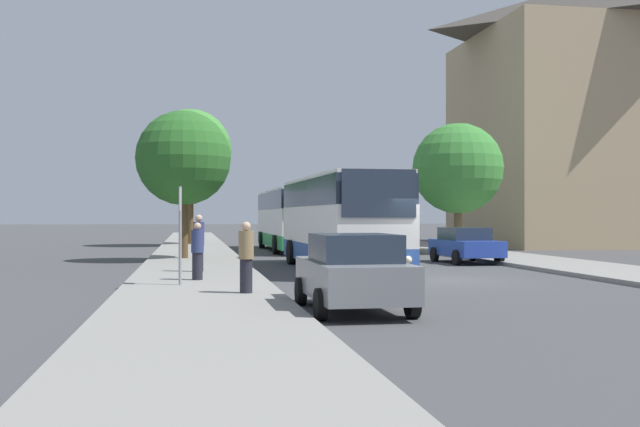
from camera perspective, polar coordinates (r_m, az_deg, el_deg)
ground_plane at (r=23.06m, az=8.42°, el=-5.11°), size 300.00×300.00×0.00m
sidewalk_left at (r=21.90m, az=-9.32°, el=-5.17°), size 4.00×120.00×0.15m
sidewalk_right at (r=26.10m, az=23.22°, el=-4.35°), size 4.00×120.00×0.15m
building_right_background at (r=54.07m, az=20.71°, el=7.26°), size 17.34×13.18×17.91m
bus_front at (r=27.52m, az=1.49°, el=-0.52°), size 3.04×10.88×3.40m
bus_middle at (r=42.04m, az=-2.23°, el=-0.39°), size 2.91×12.16×3.40m
parked_car_left_curb at (r=15.56m, az=2.54°, el=-4.46°), size 2.02×4.05×1.61m
parked_car_right_near at (r=31.91m, az=11.02°, el=-2.34°), size 2.16×4.05×1.49m
parked_car_right_far at (r=51.55m, az=2.43°, el=-1.54°), size 2.09×4.58×1.38m
bus_stop_sign at (r=20.21m, az=-10.61°, el=-0.78°), size 0.08×0.45×2.62m
pedestrian_waiting_near at (r=24.91m, az=-9.22°, el=-2.20°), size 0.36×0.36×1.87m
pedestrian_waiting_far at (r=17.90m, az=-5.65°, el=-3.32°), size 0.36×0.36×1.70m
pedestrian_walking_back at (r=21.71m, az=-9.32°, el=-2.84°), size 0.36×0.36×1.64m
tree_left_near at (r=32.93m, az=-10.37°, el=4.15°), size 4.09×4.09×6.38m
tree_left_far at (r=49.21m, az=-9.85°, el=4.75°), size 5.32×5.32×8.72m
tree_right_near at (r=39.84m, az=10.46°, el=3.39°), size 4.74×4.74×6.68m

